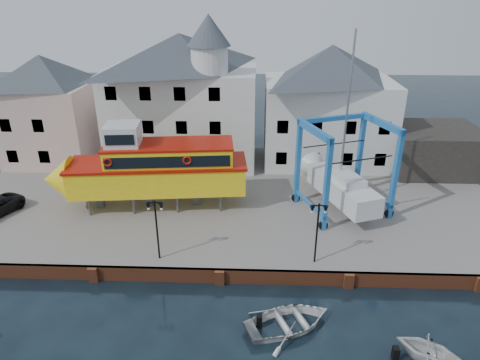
{
  "coord_description": "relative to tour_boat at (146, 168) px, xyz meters",
  "views": [
    {
      "loc": [
        2.12,
        -21.7,
        17.12
      ],
      "look_at": [
        1.0,
        7.0,
        4.0
      ],
      "focal_mm": 32.0,
      "sensor_mm": 36.0,
      "label": 1
    }
  ],
  "objects": [
    {
      "name": "tour_boat",
      "position": [
        0.0,
        0.0,
        0.0
      ],
      "size": [
        15.9,
        5.31,
        6.79
      ],
      "rotation": [
        0.0,
        0.0,
        0.1
      ],
      "color": "#59595E",
      "rests_on": "hardstanding"
    },
    {
      "name": "lamp_post_right",
      "position": [
        12.33,
        -7.22,
        -0.03
      ],
      "size": [
        1.12,
        0.32,
        4.2
      ],
      "color": "black",
      "rests_on": "hardstanding"
    },
    {
      "name": "hardstanding",
      "position": [
        6.33,
        2.58,
        -3.7
      ],
      "size": [
        44.0,
        22.0,
        1.0
      ],
      "primitive_type": "cube",
      "color": "slate",
      "rests_on": "ground"
    },
    {
      "name": "ground",
      "position": [
        6.33,
        -8.42,
        -4.2
      ],
      "size": [
        140.0,
        140.0,
        0.0
      ],
      "primitive_type": "plane",
      "color": "black",
      "rests_on": "ground"
    },
    {
      "name": "motorboat_c",
      "position": [
        17.2,
        -14.03,
        -4.2
      ],
      "size": [
        4.04,
        3.86,
        1.66
      ],
      "primitive_type": "imported",
      "rotation": [
        0.0,
        0.0,
        1.09
      ],
      "color": "silver",
      "rests_on": "ground"
    },
    {
      "name": "lamp_post_left",
      "position": [
        2.33,
        -7.22,
        -0.03
      ],
      "size": [
        1.12,
        0.32,
        4.2
      ],
      "color": "black",
      "rests_on": "hardstanding"
    },
    {
      "name": "building_pink",
      "position": [
        -11.67,
        9.58,
        1.95
      ],
      "size": [
        8.0,
        7.0,
        10.3
      ],
      "color": "#D2ABA0",
      "rests_on": "hardstanding"
    },
    {
      "name": "quay_wall",
      "position": [
        6.33,
        -8.31,
        -3.7
      ],
      "size": [
        44.0,
        0.47,
        1.0
      ],
      "color": "brown",
      "rests_on": "ground"
    },
    {
      "name": "travel_lift",
      "position": [
        14.93,
        0.67,
        -0.95
      ],
      "size": [
        7.61,
        9.15,
        13.49
      ],
      "rotation": [
        0.0,
        0.0,
        0.36
      ],
      "color": "#2174AF",
      "rests_on": "hardstanding"
    },
    {
      "name": "shed_dark",
      "position": [
        25.33,
        8.58,
        -1.2
      ],
      "size": [
        8.0,
        7.0,
        4.0
      ],
      "primitive_type": "cube",
      "color": "black",
      "rests_on": "hardstanding"
    },
    {
      "name": "building_white_main",
      "position": [
        1.46,
        9.97,
        3.14
      ],
      "size": [
        14.0,
        8.3,
        14.0
      ],
      "color": "silver",
      "rests_on": "hardstanding"
    },
    {
      "name": "building_white_right",
      "position": [
        15.33,
        10.58,
        2.4
      ],
      "size": [
        12.0,
        8.0,
        11.2
      ],
      "color": "silver",
      "rests_on": "hardstanding"
    },
    {
      "name": "motorboat_b",
      "position": [
        10.4,
        -12.02,
        -4.2
      ],
      "size": [
        5.86,
        5.12,
        1.01
      ],
      "primitive_type": "imported",
      "rotation": [
        0.0,
        0.0,
        1.97
      ],
      "color": "silver",
      "rests_on": "ground"
    }
  ]
}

